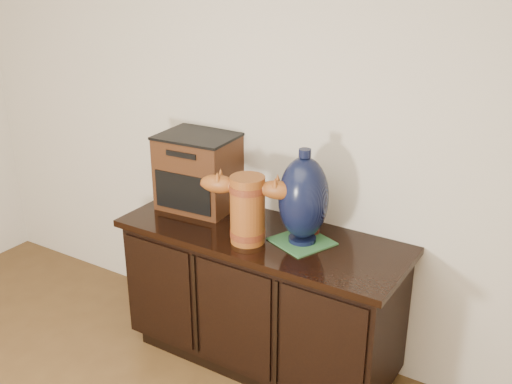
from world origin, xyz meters
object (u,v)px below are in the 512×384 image
Objects in this scene: lamp_base at (303,198)px; terracotta_vessel at (248,206)px; spray_can at (314,220)px; sideboard at (261,297)px; tv_radio at (199,171)px.

terracotta_vessel is at bearing -149.98° from lamp_base.
terracotta_vessel is 0.35m from spray_can.
tv_radio is (-0.46, 0.11, 0.57)m from sideboard.
tv_radio reaches higher than spray_can.
sideboard is 0.57m from terracotta_vessel.
tv_radio is 0.70m from spray_can.
terracotta_vessel is 1.02× the size of lamp_base.
lamp_base is (0.21, 0.02, 0.59)m from sideboard.
spray_can reaches higher than sideboard.
terracotta_vessel is at bearing -95.39° from sideboard.
tv_radio is 0.68m from lamp_base.
spray_can is (0.01, 0.11, -0.15)m from lamp_base.
lamp_base reaches higher than spray_can.
sideboard is 3.46× the size of tv_radio.
spray_can is (0.68, 0.01, -0.12)m from tv_radio.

